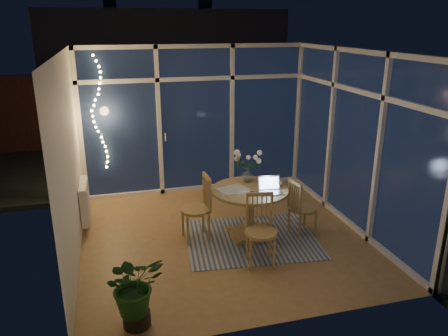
# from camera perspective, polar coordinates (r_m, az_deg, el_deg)

# --- Properties ---
(floor) EXTENTS (4.00, 4.00, 0.00)m
(floor) POSITION_cam_1_polar(r_m,az_deg,el_deg) (6.39, 0.14, -8.92)
(floor) COLOR olive
(floor) RESTS_ON ground
(ceiling) EXTENTS (4.00, 4.00, 0.00)m
(ceiling) POSITION_cam_1_polar(r_m,az_deg,el_deg) (5.68, 0.16, 15.04)
(ceiling) COLOR white
(ceiling) RESTS_ON wall_back
(wall_back) EXTENTS (4.00, 0.04, 2.60)m
(wall_back) POSITION_cam_1_polar(r_m,az_deg,el_deg) (7.79, -3.73, 6.30)
(wall_back) COLOR white
(wall_back) RESTS_ON floor
(wall_front) EXTENTS (4.00, 0.04, 2.60)m
(wall_front) POSITION_cam_1_polar(r_m,az_deg,el_deg) (4.12, 7.49, -5.17)
(wall_front) COLOR white
(wall_front) RESTS_ON floor
(wall_left) EXTENTS (0.04, 4.00, 2.60)m
(wall_left) POSITION_cam_1_polar(r_m,az_deg,el_deg) (5.74, -19.51, 0.77)
(wall_left) COLOR white
(wall_left) RESTS_ON floor
(wall_right) EXTENTS (0.04, 4.00, 2.60)m
(wall_right) POSITION_cam_1_polar(r_m,az_deg,el_deg) (6.69, 16.94, 3.48)
(wall_right) COLOR white
(wall_right) RESTS_ON floor
(window_wall_back) EXTENTS (4.00, 0.10, 2.60)m
(window_wall_back) POSITION_cam_1_polar(r_m,az_deg,el_deg) (7.76, -3.67, 6.24)
(window_wall_back) COLOR silver
(window_wall_back) RESTS_ON floor
(window_wall_right) EXTENTS (0.10, 4.00, 2.60)m
(window_wall_right) POSITION_cam_1_polar(r_m,az_deg,el_deg) (6.67, 16.65, 3.47)
(window_wall_right) COLOR silver
(window_wall_right) RESTS_ON floor
(radiator) EXTENTS (0.10, 0.70, 0.58)m
(radiator) POSITION_cam_1_polar(r_m,az_deg,el_deg) (6.88, -17.76, -4.13)
(radiator) COLOR white
(radiator) RESTS_ON wall_left
(fairy_lights) EXTENTS (0.24, 0.10, 1.85)m
(fairy_lights) POSITION_cam_1_polar(r_m,az_deg,el_deg) (7.49, -16.13, 6.87)
(fairy_lights) COLOR #FFCF66
(fairy_lights) RESTS_ON window_wall_back
(garden_patio) EXTENTS (12.00, 6.00, 0.10)m
(garden_patio) POSITION_cam_1_polar(r_m,az_deg,el_deg) (11.07, -4.15, 2.72)
(garden_patio) COLOR black
(garden_patio) RESTS_ON ground
(garden_fence) EXTENTS (11.00, 0.08, 1.80)m
(garden_fence) POSITION_cam_1_polar(r_m,az_deg,el_deg) (11.26, -7.28, 7.90)
(garden_fence) COLOR #3B1D15
(garden_fence) RESTS_ON ground
(neighbour_roof) EXTENTS (7.00, 3.00, 2.20)m
(neighbour_roof) POSITION_cam_1_polar(r_m,az_deg,el_deg) (14.11, -8.04, 15.31)
(neighbour_roof) COLOR #31343B
(neighbour_roof) RESTS_ON ground
(garden_shrubs) EXTENTS (0.90, 0.90, 0.90)m
(garden_shrubs) POSITION_cam_1_polar(r_m,az_deg,el_deg) (9.24, -10.23, 2.55)
(garden_shrubs) COLOR black
(garden_shrubs) RESTS_ON ground
(rug) EXTENTS (1.98, 1.66, 0.01)m
(rug) POSITION_cam_1_polar(r_m,az_deg,el_deg) (6.32, 3.56, -9.22)
(rug) COLOR #B6B194
(rug) RESTS_ON floor
(dining_table) EXTENTS (1.18, 1.18, 0.73)m
(dining_table) POSITION_cam_1_polar(r_m,az_deg,el_deg) (6.25, 3.34, -5.88)
(dining_table) COLOR #9F8048
(dining_table) RESTS_ON floor
(chair_left) EXTENTS (0.47, 0.47, 0.96)m
(chair_left) POSITION_cam_1_polar(r_m,az_deg,el_deg) (6.13, -3.77, -5.24)
(chair_left) COLOR #9F8048
(chair_left) RESTS_ON floor
(chair_right) EXTENTS (0.46, 0.46, 0.86)m
(chair_right) POSITION_cam_1_polar(r_m,az_deg,el_deg) (6.36, 10.28, -5.05)
(chair_right) COLOR #9F8048
(chair_right) RESTS_ON floor
(chair_front) EXTENTS (0.50, 0.50, 0.93)m
(chair_front) POSITION_cam_1_polar(r_m,az_deg,el_deg) (5.53, 4.86, -8.18)
(chair_front) COLOR #9F8048
(chair_front) RESTS_ON floor
(laptop) EXTENTS (0.34, 0.30, 0.23)m
(laptop) POSITION_cam_1_polar(r_m,az_deg,el_deg) (5.95, 6.17, -2.24)
(laptop) COLOR silver
(laptop) RESTS_ON dining_table
(flower_vase) EXTENTS (0.22, 0.22, 0.21)m
(flower_vase) POSITION_cam_1_polar(r_m,az_deg,el_deg) (6.37, 3.06, -0.82)
(flower_vase) COLOR white
(flower_vase) RESTS_ON dining_table
(bowl) EXTENTS (0.17, 0.17, 0.04)m
(bowl) POSITION_cam_1_polar(r_m,az_deg,el_deg) (6.27, 6.97, -2.08)
(bowl) COLOR white
(bowl) RESTS_ON dining_table
(newspapers) EXTENTS (0.46, 0.39, 0.01)m
(newspapers) POSITION_cam_1_polar(r_m,az_deg,el_deg) (6.03, 1.12, -2.95)
(newspapers) COLOR beige
(newspapers) RESTS_ON dining_table
(phone) EXTENTS (0.13, 0.10, 0.01)m
(phone) POSITION_cam_1_polar(r_m,az_deg,el_deg) (5.97, 4.01, -3.22)
(phone) COLOR black
(phone) RESTS_ON dining_table
(potted_plant) EXTENTS (0.64, 0.59, 0.76)m
(potted_plant) POSITION_cam_1_polar(r_m,az_deg,el_deg) (4.60, -11.54, -15.75)
(potted_plant) COLOR #1A4A1A
(potted_plant) RESTS_ON floor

